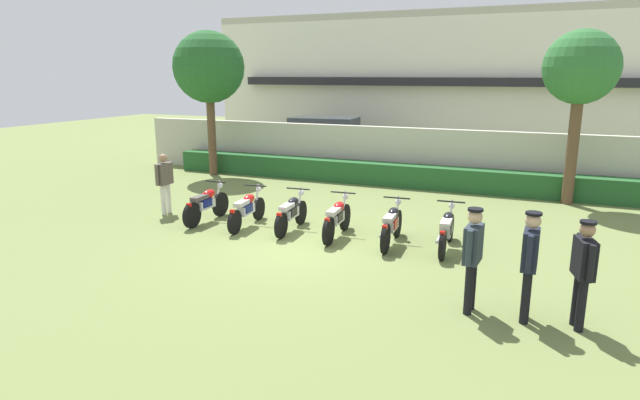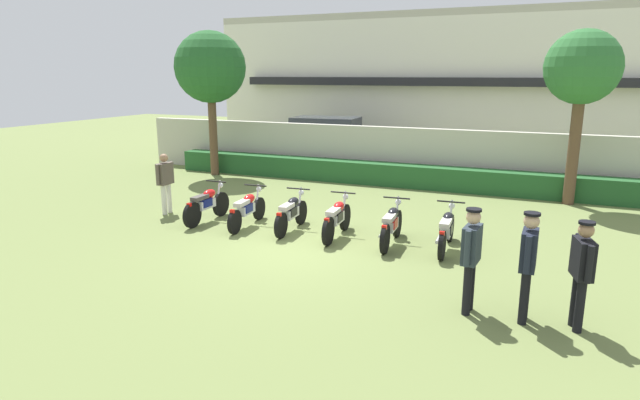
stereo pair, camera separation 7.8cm
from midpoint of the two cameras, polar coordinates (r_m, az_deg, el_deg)
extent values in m
plane|color=olive|center=(11.52, -2.61, -5.16)|extent=(60.00, 60.00, 0.00)
cube|color=silver|center=(27.17, 13.42, 11.66)|extent=(21.29, 6.00, 6.04)
cube|color=black|center=(23.97, 12.05, 12.28)|extent=(17.89, 0.50, 0.36)
cube|color=#B2AD9E|center=(27.28, 13.80, 18.33)|extent=(21.29, 6.00, 0.30)
cube|color=#BCB7A8|center=(18.61, 8.15, 4.84)|extent=(20.23, 0.30, 1.88)
cube|color=#235628|center=(18.04, 7.50, 2.73)|extent=(16.18, 0.70, 0.73)
cube|color=black|center=(22.59, 1.21, 5.94)|extent=(4.63, 2.20, 1.00)
cube|color=#2D333D|center=(22.56, 0.73, 8.04)|extent=(2.83, 1.91, 0.65)
cylinder|color=black|center=(23.12, 5.64, 5.05)|extent=(0.70, 0.27, 0.68)
cylinder|color=black|center=(21.34, 4.49, 4.38)|extent=(0.70, 0.27, 0.68)
cylinder|color=black|center=(24.02, -1.73, 5.42)|extent=(0.70, 0.27, 0.68)
cylinder|color=black|center=(22.32, -3.39, 4.79)|extent=(0.70, 0.27, 0.68)
cylinder|color=brown|center=(20.04, -11.25, 6.93)|extent=(0.30, 0.30, 3.00)
sphere|color=#235B28|center=(19.93, -11.57, 13.77)|extent=(2.54, 2.54, 2.54)
cylinder|color=brown|center=(16.70, 25.62, 4.85)|extent=(0.31, 0.31, 3.13)
sphere|color=#2D6B33|center=(16.57, 26.43, 12.64)|extent=(2.03, 2.03, 2.03)
cylinder|color=black|center=(14.23, -10.40, -0.43)|extent=(0.10, 0.64, 0.64)
cylinder|color=black|center=(13.27, -13.35, -1.58)|extent=(0.10, 0.64, 0.64)
cube|color=silver|center=(13.67, -11.97, -0.42)|extent=(0.21, 0.60, 0.22)
ellipsoid|color=red|center=(13.75, -11.61, 0.66)|extent=(0.22, 0.44, 0.22)
cube|color=#4C4742|center=(13.44, -12.58, 0.23)|extent=(0.21, 0.52, 0.10)
cube|color=red|center=(13.13, -13.67, -0.50)|extent=(0.10, 0.08, 0.08)
cylinder|color=silver|center=(14.09, -10.65, 0.75)|extent=(0.05, 0.23, 0.65)
cylinder|color=black|center=(13.95, -10.92, 1.96)|extent=(0.60, 0.04, 0.04)
sphere|color=silver|center=(14.14, -10.43, 1.56)|extent=(0.14, 0.14, 0.14)
cylinder|color=silver|center=(13.58, -12.97, -1.13)|extent=(0.08, 0.55, 0.07)
cube|color=navy|center=(13.62, -12.10, -0.26)|extent=(0.24, 0.36, 0.20)
cylinder|color=black|center=(13.75, -6.37, -0.90)|extent=(0.14, 0.58, 0.58)
cylinder|color=black|center=(12.59, -8.95, -2.33)|extent=(0.14, 0.58, 0.58)
cube|color=silver|center=(13.08, -7.72, -1.00)|extent=(0.25, 0.61, 0.22)
ellipsoid|color=red|center=(13.17, -7.42, 0.14)|extent=(0.26, 0.46, 0.22)
cube|color=beige|center=(12.83, -8.20, -0.34)|extent=(0.24, 0.53, 0.10)
cube|color=red|center=(12.43, -9.21, -1.20)|extent=(0.11, 0.09, 0.08)
cylinder|color=silver|center=(13.59, -6.57, 0.31)|extent=(0.07, 0.23, 0.65)
cylinder|color=black|center=(13.45, -6.76, 1.56)|extent=(0.60, 0.08, 0.04)
sphere|color=silver|center=(13.65, -6.39, 1.15)|extent=(0.14, 0.14, 0.14)
cylinder|color=silver|center=(12.95, -8.66, -1.78)|extent=(0.11, 0.55, 0.07)
cube|color=navy|center=(13.03, -7.82, -0.84)|extent=(0.27, 0.38, 0.20)
cylinder|color=black|center=(13.25, -1.86, -1.34)|extent=(0.13, 0.60, 0.59)
cylinder|color=black|center=(12.15, -4.01, -2.73)|extent=(0.13, 0.60, 0.59)
cube|color=silver|center=(12.61, -2.98, -1.40)|extent=(0.24, 0.61, 0.22)
ellipsoid|color=black|center=(12.71, -2.70, -0.22)|extent=(0.25, 0.45, 0.22)
cube|color=beige|center=(12.35, -3.41, -0.72)|extent=(0.23, 0.53, 0.10)
cube|color=red|center=(11.98, -4.23, -1.57)|extent=(0.10, 0.09, 0.08)
cylinder|color=silver|center=(13.09, -2.02, -0.08)|extent=(0.06, 0.23, 0.65)
cylinder|color=black|center=(12.94, -2.18, 1.21)|extent=(0.60, 0.07, 0.04)
sphere|color=silver|center=(13.15, -1.85, 0.79)|extent=(0.14, 0.14, 0.14)
cylinder|color=silver|center=(12.47, -3.93, -2.21)|extent=(0.10, 0.55, 0.07)
cube|color=black|center=(12.55, -3.08, -1.24)|extent=(0.26, 0.37, 0.20)
cylinder|color=black|center=(12.75, 2.88, -1.85)|extent=(0.13, 0.64, 0.63)
cylinder|color=black|center=(11.61, 1.07, -3.37)|extent=(0.13, 0.64, 0.63)
cube|color=silver|center=(12.09, 1.95, -1.95)|extent=(0.24, 0.61, 0.22)
ellipsoid|color=red|center=(12.19, 2.21, -0.71)|extent=(0.25, 0.45, 0.22)
cube|color=beige|center=(11.83, 1.62, -1.25)|extent=(0.23, 0.53, 0.10)
cube|color=red|center=(11.44, 0.92, -2.16)|extent=(0.10, 0.09, 0.08)
cylinder|color=silver|center=(12.59, 2.77, -0.54)|extent=(0.06, 0.23, 0.65)
cylinder|color=black|center=(12.43, 2.67, 0.80)|extent=(0.60, 0.07, 0.04)
sphere|color=silver|center=(12.65, 2.93, 0.36)|extent=(0.14, 0.14, 0.14)
cylinder|color=silver|center=(11.93, 1.03, -2.80)|extent=(0.10, 0.55, 0.07)
cube|color=black|center=(12.03, 1.88, -1.78)|extent=(0.26, 0.37, 0.20)
cylinder|color=black|center=(12.36, 8.45, -2.49)|extent=(0.13, 0.63, 0.63)
cylinder|color=black|center=(11.18, 7.16, -4.16)|extent=(0.13, 0.63, 0.63)
cube|color=silver|center=(11.67, 7.81, -2.65)|extent=(0.24, 0.61, 0.22)
ellipsoid|color=black|center=(11.77, 8.02, -1.36)|extent=(0.25, 0.45, 0.22)
cube|color=#B2ADA3|center=(11.40, 7.60, -1.94)|extent=(0.23, 0.53, 0.10)
cube|color=red|center=(11.00, 7.09, -2.92)|extent=(0.10, 0.09, 0.08)
cylinder|color=silver|center=(12.19, 8.42, -1.16)|extent=(0.06, 0.23, 0.65)
cylinder|color=black|center=(12.03, 8.38, 0.22)|extent=(0.60, 0.07, 0.04)
sphere|color=silver|center=(12.25, 8.55, -0.22)|extent=(0.14, 0.14, 0.14)
cylinder|color=silver|center=(11.50, 6.94, -3.54)|extent=(0.10, 0.55, 0.07)
cube|color=#A51414|center=(11.61, 7.77, -2.48)|extent=(0.26, 0.37, 0.20)
cylinder|color=black|center=(12.26, 13.96, -2.92)|extent=(0.12, 0.61, 0.61)
cylinder|color=black|center=(11.00, 13.12, -4.76)|extent=(0.12, 0.61, 0.61)
cube|color=silver|center=(11.54, 13.57, -3.14)|extent=(0.23, 0.61, 0.22)
ellipsoid|color=black|center=(11.64, 13.74, -1.83)|extent=(0.24, 0.45, 0.22)
cube|color=beige|center=(11.26, 13.48, -2.43)|extent=(0.23, 0.53, 0.10)
cube|color=red|center=(10.82, 13.13, -3.51)|extent=(0.10, 0.08, 0.08)
cylinder|color=silver|center=(12.09, 13.99, -1.57)|extent=(0.06, 0.23, 0.65)
cylinder|color=black|center=(11.93, 14.02, -0.19)|extent=(0.60, 0.07, 0.04)
sphere|color=silver|center=(12.15, 14.10, -0.63)|extent=(0.14, 0.14, 0.14)
cylinder|color=silver|center=(11.35, 12.77, -4.06)|extent=(0.10, 0.55, 0.07)
cube|color=black|center=(11.48, 13.55, -2.97)|extent=(0.26, 0.37, 0.20)
cylinder|color=silver|center=(14.88, -15.70, 0.21)|extent=(0.13, 0.13, 0.80)
cylinder|color=silver|center=(14.72, -16.21, 0.04)|extent=(0.13, 0.13, 0.80)
cube|color=brown|center=(14.66, -16.12, 2.72)|extent=(0.22, 0.47, 0.57)
cylinder|color=brown|center=(14.87, -15.44, 2.97)|extent=(0.09, 0.09, 0.54)
cylinder|color=brown|center=(14.44, -16.83, 2.58)|extent=(0.09, 0.09, 0.54)
sphere|color=#9E7556|center=(14.59, -16.23, 4.35)|extent=(0.22, 0.22, 0.22)
cylinder|color=black|center=(8.64, 15.72, -9.22)|extent=(0.13, 0.13, 0.82)
cylinder|color=black|center=(8.84, 16.03, -8.72)|extent=(0.13, 0.13, 0.82)
cube|color=#28333D|center=(8.51, 16.17, -4.58)|extent=(0.26, 0.50, 0.58)
cylinder|color=#28333D|center=(8.23, 15.75, -5.04)|extent=(0.09, 0.09, 0.55)
cylinder|color=#28333D|center=(8.78, 16.58, -3.95)|extent=(0.09, 0.09, 0.55)
sphere|color=tan|center=(8.39, 16.36, -1.76)|extent=(0.22, 0.22, 0.22)
cylinder|color=black|center=(8.36, 16.41, -1.02)|extent=(0.23, 0.23, 0.04)
cylinder|color=black|center=(8.60, 21.24, -9.73)|extent=(0.13, 0.13, 0.83)
cylinder|color=black|center=(8.80, 21.34, -9.20)|extent=(0.13, 0.13, 0.83)
cube|color=black|center=(8.46, 21.70, -4.99)|extent=(0.23, 0.49, 0.59)
cylinder|color=black|center=(8.18, 21.59, -5.50)|extent=(0.09, 0.09, 0.56)
cylinder|color=black|center=(8.74, 21.82, -4.34)|extent=(0.09, 0.09, 0.56)
sphere|color=tan|center=(8.34, 21.95, -2.13)|extent=(0.23, 0.23, 0.23)
cylinder|color=black|center=(8.32, 22.02, -1.38)|extent=(0.24, 0.24, 0.04)
cylinder|color=black|center=(8.67, 26.27, -10.15)|extent=(0.13, 0.13, 0.80)
cylinder|color=black|center=(8.86, 25.88, -9.62)|extent=(0.13, 0.13, 0.80)
cube|color=black|center=(8.53, 26.54, -5.63)|extent=(0.33, 0.51, 0.57)
cylinder|color=black|center=(8.27, 27.12, -6.16)|extent=(0.09, 0.09, 0.54)
cylinder|color=black|center=(8.79, 26.02, -4.95)|extent=(0.09, 0.09, 0.54)
sphere|color=#9E7556|center=(8.42, 26.84, -2.90)|extent=(0.22, 0.22, 0.22)
cylinder|color=black|center=(8.39, 26.92, -2.19)|extent=(0.23, 0.23, 0.04)
camera|label=1|loc=(0.04, -89.82, 0.04)|focal=29.91mm
camera|label=2|loc=(0.04, 90.18, -0.04)|focal=29.91mm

